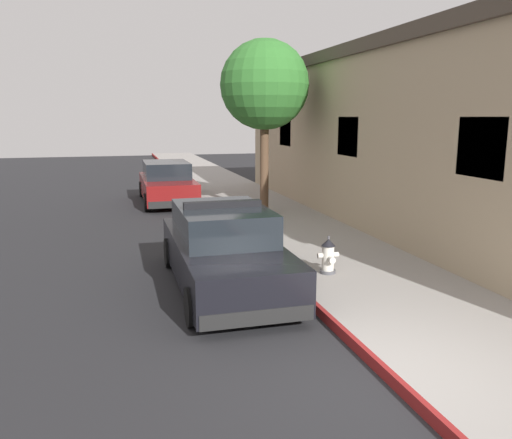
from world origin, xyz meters
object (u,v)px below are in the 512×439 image
fire_hydrant (328,256)px  parked_car_silver_ahead (167,183)px  police_cruiser (224,250)px  street_tree (265,86)px

fire_hydrant → parked_car_silver_ahead: bearing=101.3°
police_cruiser → street_tree: (2.76, 6.68, 3.47)m
parked_car_silver_ahead → street_tree: 5.84m
police_cruiser → street_tree: 8.02m
fire_hydrant → street_tree: street_tree is taller
parked_car_silver_ahead → fire_hydrant: (2.12, -10.64, -0.22)m
fire_hydrant → street_tree: 7.83m
fire_hydrant → street_tree: size_ratio=0.14×
parked_car_silver_ahead → fire_hydrant: bearing=-78.7°
police_cruiser → fire_hydrant: 2.10m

